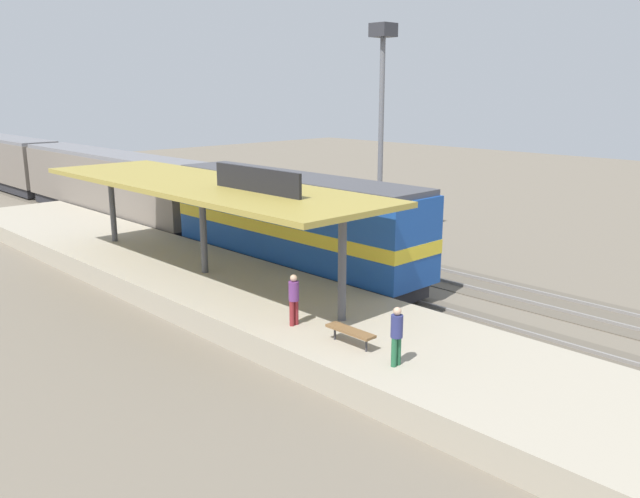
# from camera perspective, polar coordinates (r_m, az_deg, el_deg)

# --- Properties ---
(ground_plane) EXTENTS (120.00, 120.00, 0.00)m
(ground_plane) POSITION_cam_1_polar(r_m,az_deg,el_deg) (31.96, -0.11, -1.35)
(ground_plane) COLOR #706656
(track_near) EXTENTS (3.20, 110.00, 0.16)m
(track_near) POSITION_cam_1_polar(r_m,az_deg,el_deg) (30.66, -2.81, -1.98)
(track_near) COLOR #5F5649
(track_near) RESTS_ON ground
(track_far) EXTENTS (3.20, 110.00, 0.16)m
(track_far) POSITION_cam_1_polar(r_m,az_deg,el_deg) (33.74, 3.08, -0.49)
(track_far) COLOR #5F5649
(track_far) RESTS_ON ground
(platform) EXTENTS (6.00, 44.00, 0.90)m
(platform) POSITION_cam_1_polar(r_m,az_deg,el_deg) (27.86, -9.98, -2.91)
(platform) COLOR #A89E89
(platform) RESTS_ON ground
(station_canopy) EXTENTS (5.20, 18.00, 4.70)m
(station_canopy) POSITION_cam_1_polar(r_m,az_deg,el_deg) (26.90, -10.23, 5.40)
(station_canopy) COLOR #47474C
(station_canopy) RESTS_ON platform
(platform_bench) EXTENTS (0.44, 1.70, 0.50)m
(platform_bench) POSITION_cam_1_polar(r_m,az_deg,el_deg) (19.62, 2.67, -7.21)
(platform_bench) COLOR #333338
(platform_bench) RESTS_ON platform
(locomotive) EXTENTS (2.93, 14.43, 4.44)m
(locomotive) POSITION_cam_1_polar(r_m,az_deg,el_deg) (29.79, -2.35, 2.28)
(locomotive) COLOR #28282D
(locomotive) RESTS_ON track_near
(passenger_carriage_front) EXTENTS (2.90, 20.00, 4.24)m
(passenger_carriage_front) POSITION_cam_1_polar(r_m,az_deg,el_deg) (44.72, -17.91, 5.40)
(passenger_carriage_front) COLOR #28282D
(passenger_carriage_front) RESTS_ON track_near
(light_mast) EXTENTS (1.10, 1.10, 11.70)m
(light_mast) POSITION_cam_1_polar(r_m,az_deg,el_deg) (35.86, 5.44, 13.82)
(light_mast) COLOR slate
(light_mast) RESTS_ON ground
(person_waiting) EXTENTS (0.34, 0.34, 1.71)m
(person_waiting) POSITION_cam_1_polar(r_m,az_deg,el_deg) (21.08, -2.31, -4.22)
(person_waiting) COLOR maroon
(person_waiting) RESTS_ON platform
(person_walking) EXTENTS (0.34, 0.34, 1.71)m
(person_walking) POSITION_cam_1_polar(r_m,az_deg,el_deg) (18.18, 6.72, -7.33)
(person_walking) COLOR #23603D
(person_walking) RESTS_ON platform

